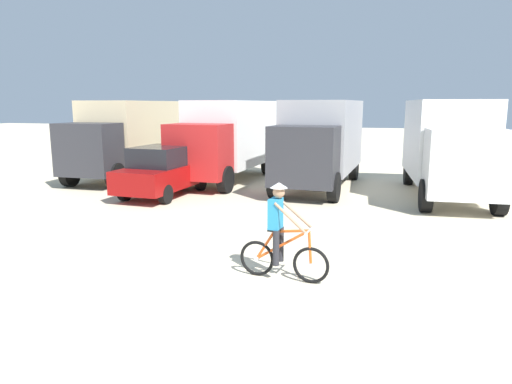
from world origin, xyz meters
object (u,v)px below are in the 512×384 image
object	(u,v)px
box_truck_white_box	(228,136)
box_truck_avon_van	(448,143)
box_truck_tan_camper	(127,135)
cyclist_orange_shirt	(281,235)
sedan_parked	(164,171)
box_truck_grey_hauler	(321,139)

from	to	relation	value
box_truck_white_box	box_truck_avon_van	world-z (taller)	same
box_truck_tan_camper	cyclist_orange_shirt	world-z (taller)	box_truck_tan_camper
box_truck_white_box	sedan_parked	distance (m)	4.09
box_truck_tan_camper	box_truck_white_box	distance (m)	4.57
box_truck_grey_hauler	box_truck_avon_van	distance (m)	4.58
sedan_parked	cyclist_orange_shirt	xyz separation A→B (m)	(5.78, -6.75, -0.04)
box_truck_white_box	box_truck_grey_hauler	size ratio (longest dim) A/B	1.00
box_truck_white_box	box_truck_avon_van	bearing A→B (deg)	-8.28
sedan_parked	box_truck_white_box	bearing A→B (deg)	74.06
box_truck_white_box	box_truck_avon_van	distance (m)	8.61
box_truck_grey_hauler	sedan_parked	size ratio (longest dim) A/B	1.60
box_truck_white_box	cyclist_orange_shirt	xyz separation A→B (m)	(4.69, -10.57, -1.03)
box_truck_tan_camper	sedan_parked	bearing A→B (deg)	-44.61
box_truck_avon_van	cyclist_orange_shirt	size ratio (longest dim) A/B	3.78
sedan_parked	box_truck_grey_hauler	bearing A→B (deg)	32.77
box_truck_white_box	box_truck_avon_van	size ratio (longest dim) A/B	1.00
box_truck_grey_hauler	sedan_parked	xyz separation A→B (m)	(-5.08, -3.27, -0.99)
box_truck_tan_camper	box_truck_grey_hauler	distance (m)	8.54
box_truck_grey_hauler	sedan_parked	world-z (taller)	box_truck_grey_hauler
box_truck_grey_hauler	sedan_parked	distance (m)	6.12
box_truck_tan_camper	box_truck_grey_hauler	world-z (taller)	same
box_truck_grey_hauler	cyclist_orange_shirt	world-z (taller)	box_truck_grey_hauler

